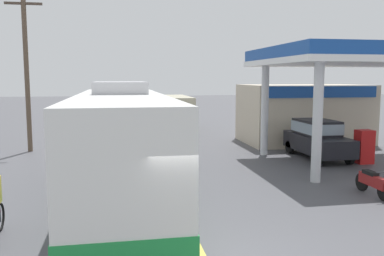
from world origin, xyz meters
name	(u,v)px	position (x,y,z in m)	size (l,w,h in m)	color
ground	(144,134)	(0.00, 20.00, 0.00)	(120.00, 120.00, 0.00)	#4C4C51
lane_divider_stripe	(150,146)	(0.00, 15.00, 0.00)	(0.16, 50.00, 0.01)	#D8CC4C
coach_bus_main	(122,148)	(-1.64, 4.54, 1.72)	(2.60, 11.04, 3.69)	white
gas_station_roadside	(320,100)	(9.09, 12.88, 2.63)	(9.10, 11.95, 5.10)	#194799
car_at_pump	(317,137)	(7.58, 10.18, 1.01)	(1.70, 4.20, 1.82)	black
minibus_opposing_lane	(175,109)	(2.53, 22.60, 1.47)	(2.04, 6.13, 2.44)	#BFB799
motorcycle_parked_forecourt	(373,182)	(6.36, 4.00, 0.44)	(0.55, 1.80, 0.92)	black
pedestrian_near_pump	(337,137)	(8.84, 10.61, 0.93)	(0.55, 0.22, 1.66)	#33333F
utility_pole_roadside	(27,69)	(-6.24, 14.51, 4.23)	(1.80, 0.24, 8.09)	brown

